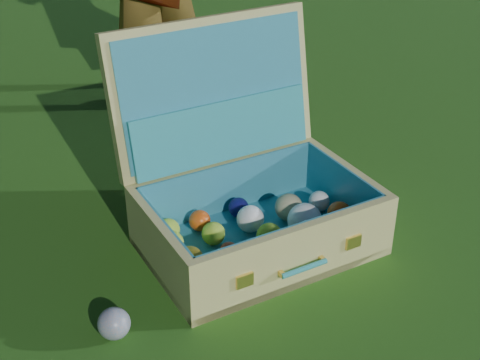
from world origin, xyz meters
name	(u,v)px	position (x,y,z in m)	size (l,w,h in m)	color
ground	(284,232)	(0.00, 0.00, 0.00)	(60.00, 60.00, 0.00)	#215114
stray_ball	(114,324)	(-0.60, -0.06, 0.04)	(0.08, 0.08, 0.08)	teal
suitcase	(244,184)	(-0.09, 0.07, 0.16)	(0.69, 0.63, 0.58)	#D3C771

